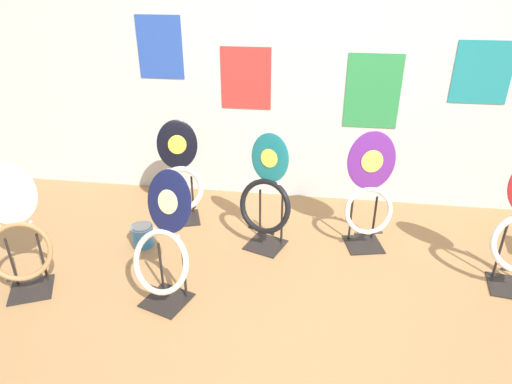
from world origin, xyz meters
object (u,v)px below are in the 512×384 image
at_px(toilet_seat_display_purple_note, 369,193).
at_px(paint_can, 143,235).
at_px(toilet_seat_display_navy_moon, 163,249).
at_px(toilet_seat_display_teal_sax, 266,199).
at_px(toilet_seat_display_jazz_black, 180,178).
at_px(toilet_seat_display_white_plain, 17,235).

xyz_separation_m(toilet_seat_display_purple_note, paint_can, (-1.76, -0.26, -0.37)).
height_order(toilet_seat_display_navy_moon, toilet_seat_display_purple_note, toilet_seat_display_purple_note).
height_order(toilet_seat_display_teal_sax, toilet_seat_display_purple_note, toilet_seat_display_purple_note).
relative_size(toilet_seat_display_jazz_black, toilet_seat_display_purple_note, 0.92).
bearing_deg(paint_can, toilet_seat_display_purple_note, 8.46).
height_order(toilet_seat_display_jazz_black, toilet_seat_display_white_plain, toilet_seat_display_white_plain).
relative_size(toilet_seat_display_teal_sax, toilet_seat_display_jazz_black, 1.07).
bearing_deg(toilet_seat_display_white_plain, paint_can, 48.18).
bearing_deg(toilet_seat_display_white_plain, toilet_seat_display_navy_moon, 2.11).
relative_size(toilet_seat_display_white_plain, toilet_seat_display_purple_note, 0.99).
relative_size(toilet_seat_display_purple_note, paint_can, 5.29).
bearing_deg(toilet_seat_display_jazz_black, paint_can, -112.92).
xyz_separation_m(toilet_seat_display_teal_sax, toilet_seat_display_jazz_black, (-0.78, 0.33, -0.03)).
height_order(toilet_seat_display_navy_moon, toilet_seat_display_white_plain, toilet_seat_display_white_plain).
bearing_deg(paint_can, toilet_seat_display_white_plain, -131.82).
distance_m(toilet_seat_display_teal_sax, toilet_seat_display_white_plain, 1.74).
relative_size(toilet_seat_display_white_plain, paint_can, 5.23).
distance_m(toilet_seat_display_purple_note, paint_can, 1.82).
height_order(toilet_seat_display_navy_moon, paint_can, toilet_seat_display_navy_moon).
distance_m(toilet_seat_display_white_plain, toilet_seat_display_purple_note, 2.51).
bearing_deg(toilet_seat_display_teal_sax, toilet_seat_display_jazz_black, 156.96).
bearing_deg(toilet_seat_display_white_plain, toilet_seat_display_jazz_black, 55.11).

